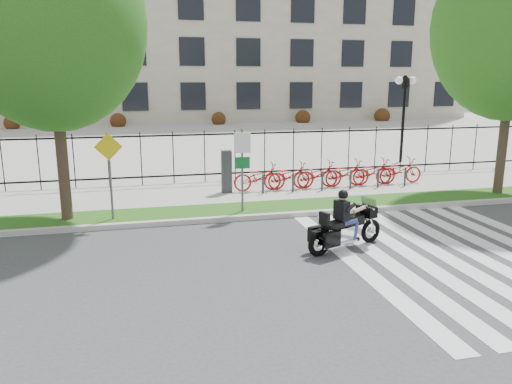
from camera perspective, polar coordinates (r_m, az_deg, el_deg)
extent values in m
plane|color=#3A3A3D|center=(10.97, 0.78, -9.23)|extent=(120.00, 120.00, 0.00)
cube|color=#B0ADA6|center=(14.73, -3.14, -3.07)|extent=(60.00, 0.20, 0.15)
cube|color=#215314|center=(15.54, -3.70, -2.22)|extent=(60.00, 1.50, 0.15)
cube|color=#ADABA2|center=(17.94, -5.07, -0.18)|extent=(60.00, 3.50, 0.15)
cube|color=#ADABA2|center=(35.17, -9.32, 6.13)|extent=(80.00, 34.00, 0.10)
cube|color=#A09981|center=(55.21, -11.38, 18.84)|extent=(60.00, 20.00, 20.00)
cylinder|color=black|center=(25.25, 16.44, 7.59)|extent=(0.14, 0.14, 4.00)
cylinder|color=black|center=(25.16, 16.72, 11.90)|extent=(0.06, 0.70, 0.70)
sphere|color=white|center=(24.99, 16.03, 12.17)|extent=(0.36, 0.36, 0.36)
sphere|color=white|center=(25.34, 17.44, 12.08)|extent=(0.36, 0.36, 0.36)
cylinder|color=#3A271F|center=(15.07, -21.32, 4.32)|extent=(0.32, 0.32, 3.91)
ellipsoid|color=#114E12|center=(15.00, -22.46, 17.55)|extent=(5.07, 5.07, 5.84)
cylinder|color=#3A271F|center=(19.37, 26.43, 5.73)|extent=(0.32, 0.32, 4.00)
cube|color=#2D2D33|center=(17.60, -3.38, 2.34)|extent=(0.35, 0.25, 1.50)
imported|color=#AB1412|center=(17.89, 0.42, 1.72)|extent=(1.89, 0.66, 0.99)
cylinder|color=#2D2D33|center=(17.45, 0.81, 0.93)|extent=(0.08, 0.08, 0.70)
imported|color=#AB1412|center=(18.18, 3.79, 1.87)|extent=(1.89, 0.66, 0.99)
cylinder|color=#2D2D33|center=(17.75, 4.25, 1.10)|extent=(0.08, 0.08, 0.70)
imported|color=#AB1412|center=(18.53, 7.04, 2.01)|extent=(1.89, 0.66, 0.99)
cylinder|color=#2D2D33|center=(18.11, 7.57, 1.26)|extent=(0.08, 0.08, 0.70)
imported|color=#AB1412|center=(18.94, 10.16, 2.14)|extent=(1.89, 0.66, 0.99)
cylinder|color=#2D2D33|center=(18.52, 10.76, 1.41)|extent=(0.08, 0.08, 0.70)
imported|color=#AB1412|center=(19.40, 13.15, 2.26)|extent=(1.89, 0.66, 0.99)
cylinder|color=#2D2D33|center=(19.00, 13.79, 1.55)|extent=(0.08, 0.08, 0.70)
imported|color=#AB1412|center=(19.92, 15.98, 2.37)|extent=(1.89, 0.66, 0.99)
cylinder|color=#2D2D33|center=(19.52, 16.67, 1.67)|extent=(0.08, 0.08, 0.70)
cylinder|color=#59595B|center=(15.00, -1.59, 2.44)|extent=(0.07, 0.07, 2.50)
cube|color=white|center=(14.83, -1.57, 5.64)|extent=(0.50, 0.03, 0.60)
cube|color=#0C6626|center=(14.92, -1.56, 3.36)|extent=(0.45, 0.03, 0.35)
cylinder|color=#59595B|center=(14.73, -16.30, 1.52)|extent=(0.07, 0.07, 2.40)
cube|color=yellow|center=(14.54, -16.54, 4.97)|extent=(0.78, 0.03, 0.78)
torus|color=black|center=(13.12, 12.96, -4.36)|extent=(0.63, 0.33, 0.63)
torus|color=black|center=(11.97, 7.26, -5.82)|extent=(0.67, 0.36, 0.66)
cube|color=black|center=(12.84, 12.53, -2.14)|extent=(0.43, 0.56, 0.27)
cube|color=#26262B|center=(12.83, 12.77, -1.20)|extent=(0.29, 0.47, 0.28)
cube|color=silver|center=(12.47, 10.11, -4.66)|extent=(0.62, 0.48, 0.36)
cube|color=black|center=(12.56, 11.06, -3.14)|extent=(0.58, 0.46, 0.24)
cube|color=black|center=(12.17, 9.08, -3.67)|extent=(0.71, 0.53, 0.13)
cube|color=black|center=(11.88, 7.83, -3.04)|extent=(0.19, 0.32, 0.31)
cube|color=black|center=(11.82, 8.65, -5.37)|extent=(0.48, 0.30, 0.36)
cube|color=black|center=(12.20, 6.92, -4.72)|extent=(0.48, 0.30, 0.36)
cube|color=black|center=(12.21, 9.76, -2.06)|extent=(0.33, 0.42, 0.47)
sphere|color=tan|center=(12.14, 9.92, -0.47)|extent=(0.21, 0.21, 0.21)
sphere|color=black|center=(12.13, 9.92, -0.30)|extent=(0.25, 0.25, 0.25)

